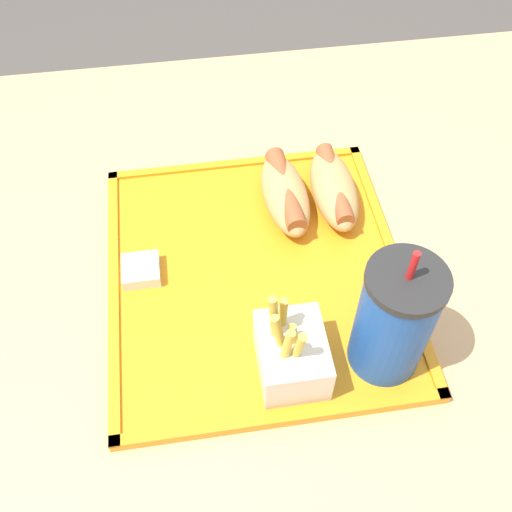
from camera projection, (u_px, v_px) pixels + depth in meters
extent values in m
plane|color=#4C4742|center=(276.00, 495.00, 1.32)|extent=(8.00, 8.00, 0.00)
cube|color=tan|center=(282.00, 428.00, 1.01)|extent=(1.01, 1.18, 0.77)
cube|color=orange|center=(256.00, 274.00, 0.73)|extent=(0.39, 0.35, 0.01)
cube|color=orange|center=(114.00, 287.00, 0.70)|extent=(0.39, 0.01, 0.00)
cube|color=orange|center=(392.00, 254.00, 0.74)|extent=(0.39, 0.01, 0.00)
cube|color=orange|center=(236.00, 163.00, 0.83)|extent=(0.01, 0.35, 0.00)
cube|color=orange|center=(283.00, 417.00, 0.61)|extent=(0.01, 0.35, 0.00)
cylinder|color=#194CA5|center=(393.00, 322.00, 0.60)|extent=(0.08, 0.08, 0.14)
cylinder|color=#262626|center=(408.00, 280.00, 0.54)|extent=(0.08, 0.08, 0.01)
cylinder|color=red|center=(413.00, 266.00, 0.52)|extent=(0.01, 0.01, 0.03)
ellipsoid|color=tan|center=(334.00, 189.00, 0.77)|extent=(0.14, 0.06, 0.05)
cylinder|color=#9E512D|center=(335.00, 184.00, 0.77)|extent=(0.13, 0.02, 0.02)
ellipsoid|color=tan|center=(285.00, 194.00, 0.77)|extent=(0.14, 0.06, 0.05)
cylinder|color=#9E512D|center=(285.00, 189.00, 0.76)|extent=(0.13, 0.03, 0.03)
cube|color=silver|center=(292.00, 355.00, 0.62)|extent=(0.09, 0.07, 0.06)
cylinder|color=gold|center=(274.00, 324.00, 0.59)|extent=(0.01, 0.02, 0.09)
cylinder|color=gold|center=(280.00, 339.00, 0.59)|extent=(0.02, 0.02, 0.08)
cylinder|color=gold|center=(297.00, 352.00, 0.59)|extent=(0.02, 0.02, 0.08)
cylinder|color=gold|center=(282.00, 321.00, 0.61)|extent=(0.01, 0.01, 0.08)
cylinder|color=gold|center=(286.00, 351.00, 0.58)|extent=(0.01, 0.02, 0.07)
cylinder|color=gold|center=(294.00, 344.00, 0.60)|extent=(0.02, 0.02, 0.06)
cube|color=silver|center=(141.00, 270.00, 0.71)|extent=(0.04, 0.04, 0.02)
cube|color=white|center=(140.00, 266.00, 0.71)|extent=(0.04, 0.04, 0.00)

